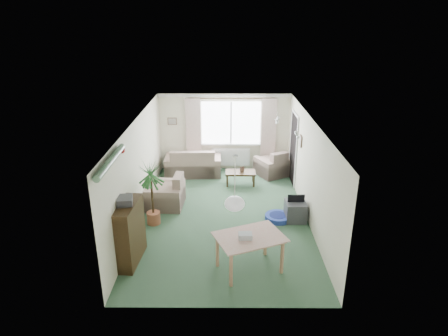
{
  "coord_description": "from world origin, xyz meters",
  "views": [
    {
      "loc": [
        0.04,
        -8.66,
        4.62
      ],
      "look_at": [
        0.0,
        0.3,
        1.15
      ],
      "focal_mm": 32.0,
      "sensor_mm": 36.0,
      "label": 1
    }
  ],
  "objects_px": {
    "tv_cube": "(295,211)",
    "houseplant": "(152,193)",
    "armchair_corner": "(273,162)",
    "bookshelf": "(129,233)",
    "coffee_table": "(240,178)",
    "dining_table": "(249,254)",
    "pet_bed": "(278,217)",
    "sofa": "(193,161)",
    "armchair_left": "(165,190)"
  },
  "relations": [
    {
      "from": "coffee_table",
      "to": "houseplant",
      "type": "distance_m",
      "value": 3.2
    },
    {
      "from": "armchair_corner",
      "to": "armchair_left",
      "type": "height_order",
      "value": "armchair_left"
    },
    {
      "from": "houseplant",
      "to": "tv_cube",
      "type": "relative_size",
      "value": 2.97
    },
    {
      "from": "armchair_corner",
      "to": "pet_bed",
      "type": "bearing_deg",
      "value": 57.92
    },
    {
      "from": "coffee_table",
      "to": "dining_table",
      "type": "height_order",
      "value": "dining_table"
    },
    {
      "from": "armchair_corner",
      "to": "dining_table",
      "type": "relative_size",
      "value": 0.77
    },
    {
      "from": "coffee_table",
      "to": "houseplant",
      "type": "relative_size",
      "value": 0.55
    },
    {
      "from": "armchair_left",
      "to": "tv_cube",
      "type": "distance_m",
      "value": 3.29
    },
    {
      "from": "houseplant",
      "to": "dining_table",
      "type": "relative_size",
      "value": 1.36
    },
    {
      "from": "armchair_corner",
      "to": "bookshelf",
      "type": "height_order",
      "value": "bookshelf"
    },
    {
      "from": "houseplant",
      "to": "dining_table",
      "type": "distance_m",
      "value": 2.84
    },
    {
      "from": "armchair_corner",
      "to": "tv_cube",
      "type": "bearing_deg",
      "value": 65.97
    },
    {
      "from": "pet_bed",
      "to": "tv_cube",
      "type": "bearing_deg",
      "value": -0.4
    },
    {
      "from": "bookshelf",
      "to": "pet_bed",
      "type": "bearing_deg",
      "value": 33.08
    },
    {
      "from": "bookshelf",
      "to": "tv_cube",
      "type": "distance_m",
      "value": 3.94
    },
    {
      "from": "sofa",
      "to": "armchair_corner",
      "type": "height_order",
      "value": "sofa"
    },
    {
      "from": "bookshelf",
      "to": "dining_table",
      "type": "xyz_separation_m",
      "value": [
        2.33,
        -0.31,
        -0.27
      ]
    },
    {
      "from": "armchair_corner",
      "to": "sofa",
      "type": "bearing_deg",
      "value": -29.07
    },
    {
      "from": "armchair_left",
      "to": "houseplant",
      "type": "height_order",
      "value": "houseplant"
    },
    {
      "from": "armchair_left",
      "to": "pet_bed",
      "type": "xyz_separation_m",
      "value": [
        2.79,
        -0.75,
        -0.36
      ]
    },
    {
      "from": "sofa",
      "to": "pet_bed",
      "type": "height_order",
      "value": "sofa"
    },
    {
      "from": "dining_table",
      "to": "pet_bed",
      "type": "bearing_deg",
      "value": 68.24
    },
    {
      "from": "sofa",
      "to": "dining_table",
      "type": "distance_m",
      "value": 5.13
    },
    {
      "from": "sofa",
      "to": "coffee_table",
      "type": "distance_m",
      "value": 1.63
    },
    {
      "from": "armchair_corner",
      "to": "dining_table",
      "type": "distance_m",
      "value": 4.99
    },
    {
      "from": "tv_cube",
      "to": "houseplant",
      "type": "bearing_deg",
      "value": -178.41
    },
    {
      "from": "bookshelf",
      "to": "pet_bed",
      "type": "xyz_separation_m",
      "value": [
        3.13,
        1.7,
        -0.56
      ]
    },
    {
      "from": "armchair_left",
      "to": "pet_bed",
      "type": "relative_size",
      "value": 1.54
    },
    {
      "from": "bookshelf",
      "to": "dining_table",
      "type": "distance_m",
      "value": 2.37
    },
    {
      "from": "bookshelf",
      "to": "houseplant",
      "type": "xyz_separation_m",
      "value": [
        0.19,
        1.51,
        0.15
      ]
    },
    {
      "from": "bookshelf",
      "to": "pet_bed",
      "type": "relative_size",
      "value": 2.04
    },
    {
      "from": "houseplant",
      "to": "dining_table",
      "type": "xyz_separation_m",
      "value": [
        2.14,
        -1.81,
        -0.42
      ]
    },
    {
      "from": "armchair_left",
      "to": "coffee_table",
      "type": "relative_size",
      "value": 1.1
    },
    {
      "from": "armchair_left",
      "to": "tv_cube",
      "type": "xyz_separation_m",
      "value": [
        3.2,
        -0.76,
        -0.18
      ]
    },
    {
      "from": "armchair_corner",
      "to": "pet_bed",
      "type": "height_order",
      "value": "armchair_corner"
    },
    {
      "from": "armchair_corner",
      "to": "bookshelf",
      "type": "distance_m",
      "value": 5.66
    },
    {
      "from": "armchair_corner",
      "to": "coffee_table",
      "type": "height_order",
      "value": "armchair_corner"
    },
    {
      "from": "sofa",
      "to": "bookshelf",
      "type": "relative_size",
      "value": 1.35
    },
    {
      "from": "bookshelf",
      "to": "houseplant",
      "type": "distance_m",
      "value": 1.52
    },
    {
      "from": "coffee_table",
      "to": "dining_table",
      "type": "bearing_deg",
      "value": -89.62
    },
    {
      "from": "armchair_corner",
      "to": "tv_cube",
      "type": "distance_m",
      "value": 2.9
    },
    {
      "from": "coffee_table",
      "to": "bookshelf",
      "type": "bearing_deg",
      "value": -120.99
    },
    {
      "from": "sofa",
      "to": "armchair_left",
      "type": "relative_size",
      "value": 1.78
    },
    {
      "from": "dining_table",
      "to": "pet_bed",
      "type": "height_order",
      "value": "dining_table"
    },
    {
      "from": "armchair_corner",
      "to": "pet_bed",
      "type": "distance_m",
      "value": 2.91
    },
    {
      "from": "sofa",
      "to": "bookshelf",
      "type": "distance_m",
      "value": 4.7
    },
    {
      "from": "sofa",
      "to": "coffee_table",
      "type": "bearing_deg",
      "value": 149.58
    },
    {
      "from": "sofa",
      "to": "houseplant",
      "type": "relative_size",
      "value": 1.08
    },
    {
      "from": "sofa",
      "to": "pet_bed",
      "type": "relative_size",
      "value": 2.74
    },
    {
      "from": "armchair_left",
      "to": "tv_cube",
      "type": "bearing_deg",
      "value": 80.19
    }
  ]
}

